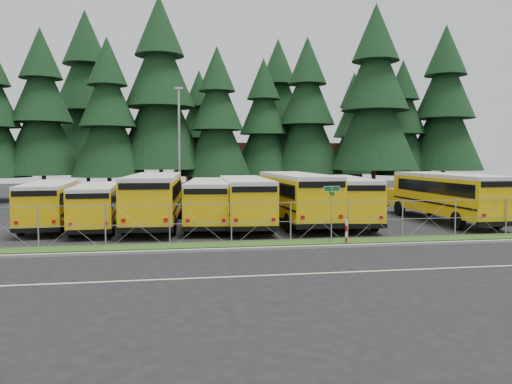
{
  "coord_description": "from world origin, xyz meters",
  "views": [
    {
      "loc": [
        -6.85,
        -25.24,
        4.22
      ],
      "look_at": [
        -1.93,
        4.0,
        2.15
      ],
      "focal_mm": 35.0,
      "sensor_mm": 36.0,
      "label": 1
    }
  ],
  "objects_px": {
    "bus_4": "(245,202)",
    "bus_east": "(445,198)",
    "street_sign": "(332,202)",
    "striped_bollard": "(346,231)",
    "light_standard": "(179,142)",
    "bus_2": "(155,201)",
    "bus_5": "(295,199)",
    "bus_6": "(342,201)",
    "bus_1": "(97,207)",
    "bus_0": "(51,205)",
    "bus_3": "(209,203)"
  },
  "relations": [
    {
      "from": "bus_5",
      "to": "bus_east",
      "type": "bearing_deg",
      "value": -5.21
    },
    {
      "from": "bus_2",
      "to": "street_sign",
      "type": "xyz_separation_m",
      "value": [
        8.75,
        -7.37,
        0.45
      ]
    },
    {
      "from": "bus_0",
      "to": "striped_bollard",
      "type": "distance_m",
      "value": 17.66
    },
    {
      "from": "striped_bollard",
      "to": "bus_3",
      "type": "bearing_deg",
      "value": 129.57
    },
    {
      "from": "bus_0",
      "to": "bus_4",
      "type": "distance_m",
      "value": 11.62
    },
    {
      "from": "bus_4",
      "to": "striped_bollard",
      "type": "height_order",
      "value": "bus_4"
    },
    {
      "from": "bus_5",
      "to": "light_standard",
      "type": "relative_size",
      "value": 1.2
    },
    {
      "from": "bus_east",
      "to": "street_sign",
      "type": "bearing_deg",
      "value": -147.3
    },
    {
      "from": "bus_0",
      "to": "light_standard",
      "type": "relative_size",
      "value": 1.02
    },
    {
      "from": "bus_6",
      "to": "bus_0",
      "type": "bearing_deg",
      "value": -176.98
    },
    {
      "from": "bus_0",
      "to": "bus_5",
      "type": "height_order",
      "value": "bus_5"
    },
    {
      "from": "bus_0",
      "to": "bus_1",
      "type": "xyz_separation_m",
      "value": [
        2.78,
        -1.08,
        -0.06
      ]
    },
    {
      "from": "bus_3",
      "to": "street_sign",
      "type": "bearing_deg",
      "value": -45.74
    },
    {
      "from": "bus_1",
      "to": "bus_5",
      "type": "bearing_deg",
      "value": -1.56
    },
    {
      "from": "bus_4",
      "to": "bus_5",
      "type": "bearing_deg",
      "value": 9.75
    },
    {
      "from": "street_sign",
      "to": "striped_bollard",
      "type": "xyz_separation_m",
      "value": [
        0.65,
        -0.34,
        -1.43
      ]
    },
    {
      "from": "bus_2",
      "to": "bus_5",
      "type": "height_order",
      "value": "bus_5"
    },
    {
      "from": "bus_2",
      "to": "bus_1",
      "type": "bearing_deg",
      "value": -168.93
    },
    {
      "from": "bus_4",
      "to": "bus_east",
      "type": "bearing_deg",
      "value": 0.9
    },
    {
      "from": "bus_east",
      "to": "street_sign",
      "type": "distance_m",
      "value": 11.74
    },
    {
      "from": "bus_3",
      "to": "light_standard",
      "type": "height_order",
      "value": "light_standard"
    },
    {
      "from": "street_sign",
      "to": "bus_1",
      "type": "bearing_deg",
      "value": 150.24
    },
    {
      "from": "bus_east",
      "to": "light_standard",
      "type": "distance_m",
      "value": 21.9
    },
    {
      "from": "bus_0",
      "to": "bus_5",
      "type": "distance_m",
      "value": 14.85
    },
    {
      "from": "bus_1",
      "to": "bus_2",
      "type": "relative_size",
      "value": 0.82
    },
    {
      "from": "bus_4",
      "to": "bus_5",
      "type": "height_order",
      "value": "bus_5"
    },
    {
      "from": "bus_east",
      "to": "light_standard",
      "type": "xyz_separation_m",
      "value": [
        -16.9,
        13.36,
        3.92
      ]
    },
    {
      "from": "bus_east",
      "to": "bus_4",
      "type": "bearing_deg",
      "value": 177.93
    },
    {
      "from": "bus_3",
      "to": "bus_5",
      "type": "distance_m",
      "value": 5.41
    },
    {
      "from": "bus_0",
      "to": "bus_2",
      "type": "distance_m",
      "value": 6.18
    },
    {
      "from": "bus_2",
      "to": "street_sign",
      "type": "bearing_deg",
      "value": -36.61
    },
    {
      "from": "bus_4",
      "to": "bus_east",
      "type": "distance_m",
      "value": 13.16
    },
    {
      "from": "bus_1",
      "to": "bus_3",
      "type": "height_order",
      "value": "bus_3"
    },
    {
      "from": "bus_2",
      "to": "bus_east",
      "type": "xyz_separation_m",
      "value": [
        18.56,
        -0.95,
        -0.01
      ]
    },
    {
      "from": "street_sign",
      "to": "striped_bollard",
      "type": "bearing_deg",
      "value": -28.06
    },
    {
      "from": "bus_1",
      "to": "bus_4",
      "type": "relative_size",
      "value": 0.89
    },
    {
      "from": "bus_1",
      "to": "bus_6",
      "type": "bearing_deg",
      "value": -3.55
    },
    {
      "from": "bus_3",
      "to": "striped_bollard",
      "type": "distance_m",
      "value": 9.64
    },
    {
      "from": "bus_0",
      "to": "striped_bollard",
      "type": "relative_size",
      "value": 8.66
    },
    {
      "from": "bus_3",
      "to": "light_standard",
      "type": "bearing_deg",
      "value": 103.68
    },
    {
      "from": "bus_6",
      "to": "bus_east",
      "type": "height_order",
      "value": "bus_east"
    },
    {
      "from": "bus_3",
      "to": "bus_2",
      "type": "bearing_deg",
      "value": -178.95
    },
    {
      "from": "bus_2",
      "to": "bus_6",
      "type": "height_order",
      "value": "bus_2"
    },
    {
      "from": "bus_3",
      "to": "bus_east",
      "type": "relative_size",
      "value": 0.89
    },
    {
      "from": "bus_1",
      "to": "bus_4",
      "type": "bearing_deg",
      "value": -3.81
    },
    {
      "from": "bus_1",
      "to": "bus_3",
      "type": "bearing_deg",
      "value": -1.7
    },
    {
      "from": "bus_2",
      "to": "bus_3",
      "type": "height_order",
      "value": "bus_2"
    },
    {
      "from": "bus_4",
      "to": "bus_6",
      "type": "bearing_deg",
      "value": 2.11
    },
    {
      "from": "bus_4",
      "to": "light_standard",
      "type": "distance_m",
      "value": 14.12
    },
    {
      "from": "bus_1",
      "to": "bus_2",
      "type": "height_order",
      "value": "bus_2"
    }
  ]
}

